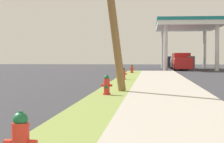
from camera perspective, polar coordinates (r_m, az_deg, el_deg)
The scene contains 6 objects.
fire_hydrant_second at distance 15.10m, azimuth -0.75°, elevation -2.05°, with size 0.42×0.38×0.74m.
fire_hydrant_third at distance 25.13m, azimuth 1.63°, elevation -0.39°, with size 0.42×0.37×0.74m.
fire_hydrant_fourth at distance 35.39m, azimuth 2.81°, elevation 0.33°, with size 0.42×0.38×0.74m.
car_navy_by_near_pump at distance 56.55m, azimuth 8.40°, elevation 1.25°, with size 2.02×4.53×1.57m.
truck_tan_at_forecourt at distance 52.56m, azimuth 9.34°, elevation 1.40°, with size 2.21×5.44×1.97m.
truck_red_on_apron at distance 46.71m, azimuth 9.87°, elevation 1.31°, with size 2.22×5.44×1.97m.
Camera 1 is at (2.28, -0.99, 1.54)m, focal length 65.04 mm.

